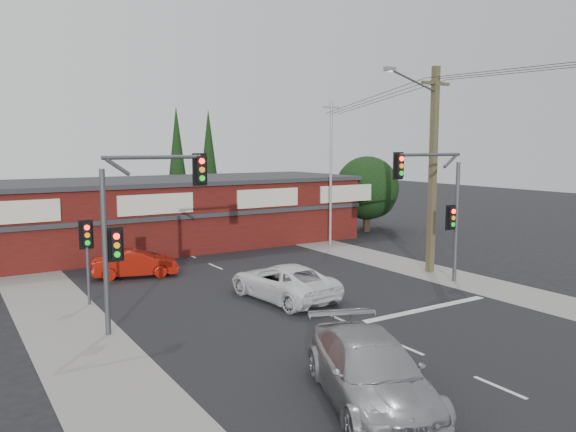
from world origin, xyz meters
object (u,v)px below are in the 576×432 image
white_suv (283,282)px  utility_pole (431,163)px  red_sedan (135,263)px  silver_suv (371,372)px  shop_building (151,213)px

white_suv → utility_pole: size_ratio=0.52×
red_sedan → utility_pole: (12.57, -6.76, 4.74)m
white_suv → silver_suv: (-3.15, -9.16, 0.09)m
shop_building → utility_pole: bearing=-56.2°
silver_suv → utility_pole: (11.79, 9.47, 4.58)m
red_sedan → utility_pole: bearing=-103.2°
white_suv → utility_pole: bearing=176.3°
shop_building → utility_pole: (9.36, -14.00, 3.26)m
utility_pole → white_suv: bearing=-177.9°
silver_suv → shop_building: shop_building is taller
silver_suv → utility_pole: 15.80m
shop_building → white_suv: bearing=-87.1°
silver_suv → shop_building: 23.63m
silver_suv → shop_building: bearing=105.7°
shop_building → utility_pole: size_ratio=2.73×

